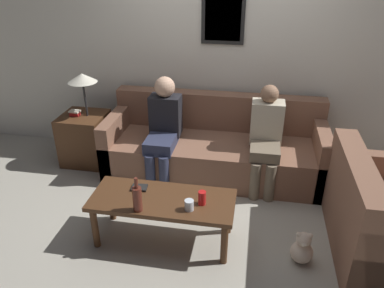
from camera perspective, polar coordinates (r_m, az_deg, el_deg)
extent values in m
plane|color=#ADA899|center=(4.06, 2.40, -7.81)|extent=(16.00, 16.00, 0.00)
cube|color=silver|center=(4.47, 4.62, 13.79)|extent=(9.00, 0.06, 2.60)
cube|color=black|center=(4.35, 4.77, 18.79)|extent=(0.48, 0.02, 0.60)
cube|color=#B7CCB2|center=(4.34, 4.75, 18.78)|extent=(0.40, 0.01, 0.52)
cube|color=brown|center=(4.36, 3.35, -1.91)|extent=(2.47, 0.92, 0.42)
cube|color=brown|center=(4.50, 4.07, 5.07)|extent=(2.47, 0.20, 0.44)
cube|color=brown|center=(4.57, -11.24, 0.69)|extent=(0.14, 0.92, 0.66)
cube|color=brown|center=(4.35, 18.78, -1.75)|extent=(0.14, 0.92, 0.66)
cube|color=brown|center=(3.34, 23.66, -5.77)|extent=(0.20, 1.27, 0.44)
cube|color=brown|center=(4.06, 26.24, -5.46)|extent=(0.92, 0.14, 0.66)
cube|color=#4C2D19|center=(3.27, -4.52, -8.52)|extent=(1.25, 0.51, 0.04)
cylinder|color=#4C2D19|center=(3.43, -14.57, -12.21)|extent=(0.06, 0.06, 0.41)
cylinder|color=#4C2D19|center=(3.18, 4.94, -14.85)|extent=(0.06, 0.06, 0.41)
cylinder|color=#4C2D19|center=(3.71, -12.19, -8.52)|extent=(0.06, 0.06, 0.41)
cylinder|color=#4C2D19|center=(3.48, 5.60, -10.59)|extent=(0.06, 0.06, 0.41)
cube|color=#4C2D19|center=(4.75, -15.90, 0.84)|extent=(0.52, 0.52, 0.61)
cylinder|color=#262628|center=(4.52, -15.99, 6.69)|extent=(0.02, 0.02, 0.43)
cone|color=beige|center=(4.45, -16.39, 9.66)|extent=(0.33, 0.33, 0.10)
cube|color=red|center=(4.63, -17.40, 4.28)|extent=(0.11, 0.07, 0.03)
cube|color=red|center=(4.63, -17.44, 4.55)|extent=(0.12, 0.08, 0.02)
cube|color=beige|center=(4.62, -17.47, 4.77)|extent=(0.13, 0.10, 0.02)
cylinder|color=#562319|center=(3.08, -8.32, -8.32)|extent=(0.08, 0.08, 0.22)
cylinder|color=#562319|center=(3.00, -8.52, -5.90)|extent=(0.03, 0.03, 0.09)
cylinder|color=silver|center=(3.09, -0.44, -9.29)|extent=(0.08, 0.08, 0.09)
cube|color=black|center=(3.40, -8.03, -6.61)|extent=(0.15, 0.12, 0.02)
cylinder|color=red|center=(3.15, 1.54, -8.20)|extent=(0.07, 0.07, 0.12)
cube|color=#2D334C|center=(4.11, -4.67, 0.26)|extent=(0.31, 0.45, 0.14)
cylinder|color=#2D334C|center=(4.07, -6.37, -4.35)|extent=(0.11, 0.11, 0.42)
cylinder|color=#2D334C|center=(4.03, -4.27, -4.56)|extent=(0.11, 0.11, 0.42)
cube|color=black|center=(4.21, -4.03, 4.40)|extent=(0.34, 0.22, 0.46)
sphere|color=tan|center=(4.10, -4.18, 8.66)|extent=(0.23, 0.23, 0.23)
cube|color=#756651|center=(4.01, 11.03, -0.93)|extent=(0.31, 0.42, 0.14)
cylinder|color=#756651|center=(3.96, 9.57, -5.60)|extent=(0.11, 0.11, 0.42)
cylinder|color=#756651|center=(3.96, 11.78, -5.77)|extent=(0.11, 0.11, 0.42)
cube|color=beige|center=(4.10, 11.33, 3.30)|extent=(0.34, 0.22, 0.47)
sphere|color=#8C664C|center=(3.99, 11.75, 7.48)|extent=(0.19, 0.19, 0.19)
sphere|color=beige|center=(3.39, 16.36, -15.51)|extent=(0.19, 0.19, 0.19)
sphere|color=beige|center=(3.30, 16.68, -13.74)|extent=(0.12, 0.12, 0.12)
sphere|color=beige|center=(3.26, 16.01, -13.13)|extent=(0.04, 0.04, 0.04)
sphere|color=beige|center=(3.28, 17.54, -13.21)|extent=(0.04, 0.04, 0.04)
sphere|color=#FFEAD1|center=(3.26, 16.74, -14.39)|extent=(0.05, 0.05, 0.05)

